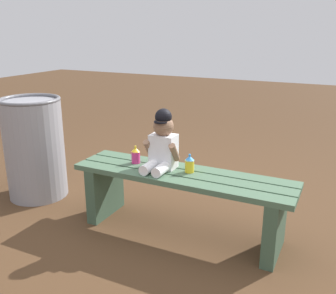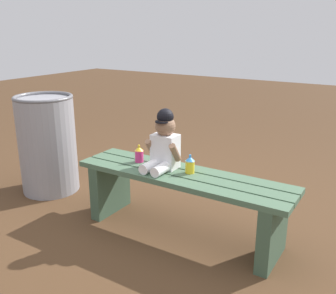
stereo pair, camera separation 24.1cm
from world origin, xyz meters
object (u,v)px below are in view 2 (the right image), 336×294
(park_bench, at_px, (182,193))
(sippy_cup_right, at_px, (190,164))
(child_figure, at_px, (164,143))
(trash_bin, at_px, (48,144))
(sippy_cup_left, at_px, (139,154))

(park_bench, relative_size, sippy_cup_right, 11.87)
(child_figure, height_order, trash_bin, child_figure)
(park_bench, distance_m, trash_bin, 1.33)
(child_figure, bearing_deg, trash_bin, 178.95)
(child_figure, height_order, sippy_cup_right, child_figure)
(sippy_cup_right, xyz_separation_m, trash_bin, (-1.36, 0.01, -0.08))
(child_figure, xyz_separation_m, sippy_cup_left, (-0.21, 0.01, -0.12))
(child_figure, distance_m, sippy_cup_right, 0.23)
(park_bench, height_order, sippy_cup_right, sippy_cup_right)
(sippy_cup_right, bearing_deg, park_bench, -138.38)
(sippy_cup_left, relative_size, trash_bin, 0.15)
(child_figure, distance_m, sippy_cup_left, 0.24)
(park_bench, bearing_deg, child_figure, 172.11)
(sippy_cup_left, xyz_separation_m, sippy_cup_right, (0.41, 0.00, 0.00))
(child_figure, bearing_deg, sippy_cup_left, 176.70)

